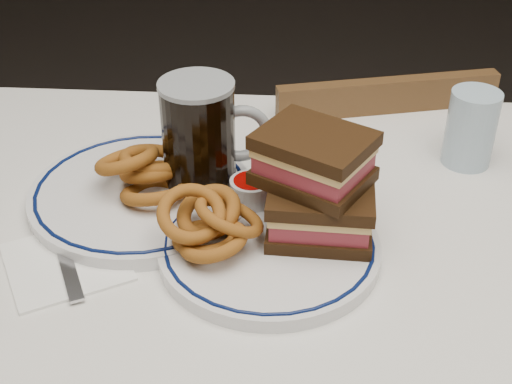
# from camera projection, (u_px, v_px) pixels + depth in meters

# --- Properties ---
(dining_table) EXTENTS (1.27, 0.87, 0.75)m
(dining_table) POSITION_uv_depth(u_px,v_px,m) (285.00, 316.00, 0.93)
(dining_table) COLOR silver
(dining_table) RESTS_ON floor
(chair_far) EXTENTS (0.45, 0.45, 0.81)m
(chair_far) POSITION_uv_depth(u_px,v_px,m) (354.00, 225.00, 1.44)
(chair_far) COLOR #4A3318
(chair_far) RESTS_ON floor
(main_plate) EXTENTS (0.27, 0.27, 0.02)m
(main_plate) POSITION_uv_depth(u_px,v_px,m) (269.00, 247.00, 0.86)
(main_plate) COLOR white
(main_plate) RESTS_ON dining_table
(reuben_sandwich) EXTENTS (0.16, 0.15, 0.13)m
(reuben_sandwich) POSITION_uv_depth(u_px,v_px,m) (317.00, 185.00, 0.84)
(reuben_sandwich) COLOR black
(reuben_sandwich) RESTS_ON main_plate
(onion_rings_main) EXTENTS (0.13, 0.13, 0.08)m
(onion_rings_main) POSITION_uv_depth(u_px,v_px,m) (210.00, 224.00, 0.84)
(onion_rings_main) COLOR #6A350E
(onion_rings_main) RESTS_ON main_plate
(ketchup_ramekin) EXTENTS (0.06, 0.06, 0.03)m
(ketchup_ramekin) POSITION_uv_depth(u_px,v_px,m) (251.00, 189.00, 0.92)
(ketchup_ramekin) COLOR silver
(ketchup_ramekin) RESTS_ON main_plate
(beer_mug) EXTENTS (0.15, 0.10, 0.16)m
(beer_mug) POSITION_uv_depth(u_px,v_px,m) (201.00, 138.00, 0.94)
(beer_mug) COLOR black
(beer_mug) RESTS_ON dining_table
(water_glass) EXTENTS (0.07, 0.07, 0.11)m
(water_glass) POSITION_uv_depth(u_px,v_px,m) (471.00, 128.00, 1.02)
(water_glass) COLOR #A4BFD4
(water_glass) RESTS_ON dining_table
(far_plate) EXTENTS (0.30, 0.30, 0.02)m
(far_plate) POSITION_uv_depth(u_px,v_px,m) (142.00, 193.00, 0.96)
(far_plate) COLOR white
(far_plate) RESTS_ON dining_table
(onion_rings_far) EXTENTS (0.13, 0.14, 0.09)m
(onion_rings_far) POSITION_uv_depth(u_px,v_px,m) (146.00, 171.00, 0.94)
(onion_rings_far) COLOR #6A350E
(onion_rings_far) RESTS_ON far_plate
(napkin_fork) EXTENTS (0.18, 0.19, 0.01)m
(napkin_fork) POSITION_uv_depth(u_px,v_px,m) (66.00, 260.00, 0.86)
(napkin_fork) COLOR white
(napkin_fork) RESTS_ON dining_table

